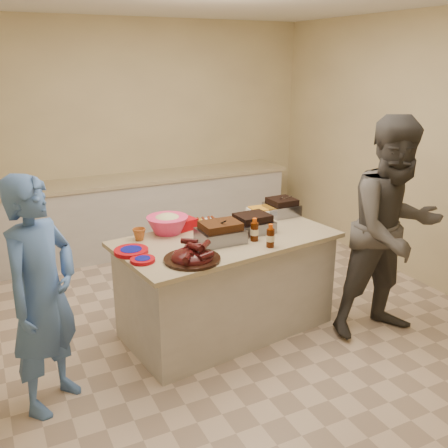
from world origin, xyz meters
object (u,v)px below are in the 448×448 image
bbq_bottle_a (254,241)px  guest_gray (382,330)px  roasting_pan (281,215)px  guest_blue (56,400)px  island (227,328)px  coleslaw_bowl (168,233)px  plastic_cup (140,240)px  rib_platter (192,260)px  bbq_bottle_b (270,247)px  mustard_bottle (201,231)px

bbq_bottle_a → guest_gray: (1.03, -0.46, -0.85)m
roasting_pan → guest_blue: (-2.23, -0.67, -0.85)m
island → bbq_bottle_a: bbq_bottle_a is taller
coleslaw_bowl → plastic_cup: size_ratio=3.32×
coleslaw_bowl → rib_platter: bearing=-94.7°
bbq_bottle_b → plastic_cup: bearing=145.2°
bbq_bottle_a → bbq_bottle_b: bearing=-77.3°
roasting_pan → plastic_cup: (-1.40, -0.07, 0.00)m
guest_gray → guest_blue: bearing=-179.9°
rib_platter → guest_blue: rib_platter is taller
island → plastic_cup: bearing=151.2°
rib_platter → mustard_bottle: rib_platter is taller
island → guest_gray: island is taller
bbq_bottle_b → coleslaw_bowl: bearing=131.8°
roasting_pan → guest_blue: 2.48m
bbq_bottle_b → guest_blue: bearing=180.0°
mustard_bottle → island: bearing=-61.8°
coleslaw_bowl → plastic_cup: 0.28m
roasting_pan → bbq_bottle_b: 0.86m
island → coleslaw_bowl: size_ratio=5.09×
rib_platter → coleslaw_bowl: bearing=85.3°
guest_gray → island: bearing=158.3°
bbq_bottle_a → guest_gray: bearing=-24.0°
roasting_pan → bbq_bottle_a: bbq_bottle_a is taller
rib_platter → mustard_bottle: 0.65m
island → bbq_bottle_a: bearing=-53.7°
island → mustard_bottle: size_ratio=14.72×
plastic_cup → roasting_pan: bearing=2.9°
rib_platter → guest_blue: size_ratio=0.26×
guest_blue → guest_gray: bearing=-48.8°
island → bbq_bottle_a: 0.88m
plastic_cup → guest_gray: size_ratio=0.06×
bbq_bottle_a → bbq_bottle_b: size_ratio=1.02×
plastic_cup → guest_gray: bearing=-25.4°
island → bbq_bottle_b: 0.94m
mustard_bottle → guest_blue: (-1.36, -0.58, -0.85)m
bbq_bottle_b → plastic_cup: bbq_bottle_b is taller
rib_platter → guest_gray: 1.87m
coleslaw_bowl → mustard_bottle: coleslaw_bowl is taller
rib_platter → coleslaw_bowl: 0.66m
rib_platter → roasting_pan: 1.36m
bbq_bottle_b → mustard_bottle: (-0.33, 0.59, 0.00)m
bbq_bottle_a → guest_blue: (-1.66, -0.18, -0.85)m
roasting_pan → mustard_bottle: mustard_bottle is taller
coleslaw_bowl → bbq_bottle_a: coleslaw_bowl is taller
island → roasting_pan: (0.74, 0.33, 0.85)m
mustard_bottle → guest_gray: mustard_bottle is taller
coleslaw_bowl → bbq_bottle_a: bearing=-41.4°
island → rib_platter: size_ratio=4.28×
island → guest_gray: size_ratio=0.97×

